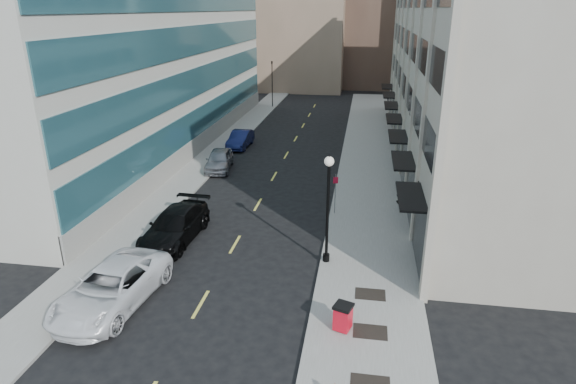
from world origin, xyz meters
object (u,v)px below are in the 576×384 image
(traffic_signal, at_px, (272,64))
(car_silver_sedan, at_px, (219,160))
(urn_planter, at_px, (401,197))
(car_white_van, at_px, (112,287))
(car_blue_sedan, at_px, (240,139))
(car_black_pickup, at_px, (175,226))
(trash_bin, at_px, (343,316))
(sign_post, at_px, (335,189))
(lamppost, at_px, (328,200))

(traffic_signal, distance_m, car_silver_sedan, 27.45)
(traffic_signal, xyz_separation_m, urn_planter, (15.10, -32.53, -5.11))
(car_white_van, relative_size, car_blue_sedan, 1.37)
(car_black_pickup, relative_size, trash_bin, 5.22)
(car_black_pickup, relative_size, urn_planter, 8.04)
(car_blue_sedan, bearing_deg, car_black_pickup, -85.31)
(traffic_signal, height_order, sign_post, traffic_signal)
(car_black_pickup, bearing_deg, car_blue_sedan, 96.64)
(sign_post, relative_size, urn_planter, 3.47)
(lamppost, relative_size, sign_post, 2.21)
(urn_planter, bearing_deg, lamppost, -115.98)
(car_white_van, bearing_deg, lamppost, 35.97)
(car_black_pickup, bearing_deg, sign_post, 32.57)
(car_white_van, distance_m, car_blue_sedan, 26.67)
(urn_planter, bearing_deg, traffic_signal, 114.90)
(car_black_pickup, xyz_separation_m, trash_bin, (9.98, -7.02, -0.11))
(car_silver_sedan, relative_size, sign_post, 1.86)
(urn_planter, bearing_deg, sign_post, -150.53)
(car_white_van, xyz_separation_m, lamppost, (9.16, 5.29, 2.67))
(traffic_signal, distance_m, trash_bin, 48.74)
(car_black_pickup, height_order, lamppost, lamppost)
(car_silver_sedan, xyz_separation_m, urn_planter, (14.40, -5.53, -0.23))
(lamppost, relative_size, urn_planter, 7.68)
(trash_bin, height_order, sign_post, sign_post)
(car_blue_sedan, relative_size, lamppost, 0.82)
(car_silver_sedan, xyz_separation_m, sign_post, (10.10, -7.96, 0.99))
(car_white_van, bearing_deg, trash_bin, 4.02)
(car_blue_sedan, xyz_separation_m, lamppost, (10.10, -21.36, 2.79))
(lamppost, bearing_deg, traffic_signal, 104.64)
(traffic_signal, xyz_separation_m, sign_post, (10.80, -34.96, -3.89))
(lamppost, height_order, sign_post, lamppost)
(traffic_signal, distance_m, car_white_van, 46.92)
(traffic_signal, xyz_separation_m, car_silver_sedan, (0.70, -27.00, -4.88))
(car_black_pickup, relative_size, car_blue_sedan, 1.28)
(lamppost, bearing_deg, urn_planter, 64.02)
(car_black_pickup, distance_m, car_blue_sedan, 20.01)
(car_white_van, xyz_separation_m, car_blue_sedan, (-0.94, 26.65, -0.12))
(traffic_signal, bearing_deg, car_silver_sedan, -88.51)
(car_black_pickup, xyz_separation_m, lamppost, (8.82, -1.38, 2.69))
(car_white_van, relative_size, lamppost, 1.12)
(car_white_van, height_order, lamppost, lamppost)
(sign_post, distance_m, urn_planter, 5.09)
(traffic_signal, height_order, car_blue_sedan, traffic_signal)
(car_silver_sedan, distance_m, car_blue_sedan, 7.00)
(traffic_signal, height_order, car_silver_sedan, traffic_signal)
(car_white_van, distance_m, sign_post, 14.88)
(car_silver_sedan, xyz_separation_m, car_blue_sedan, (0.00, 7.00, -0.05))
(trash_bin, relative_size, sign_post, 0.44)
(traffic_signal, distance_m, car_black_pickup, 40.31)
(car_black_pickup, distance_m, urn_planter, 15.08)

